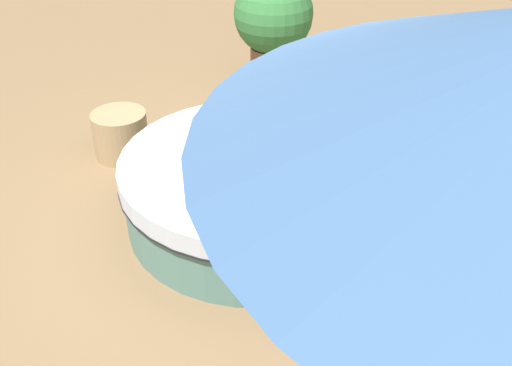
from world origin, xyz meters
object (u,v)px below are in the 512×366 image
throw_pillow_1 (309,174)px  throw_pillow_3 (325,140)px  patio_chair (505,143)px  round_bed (256,188)px  planter (273,22)px  throw_pillow_0 (277,191)px  side_table (121,134)px  throw_pillow_4 (310,124)px  throw_pillow_2 (330,157)px

throw_pillow_1 → throw_pillow_3: 0.51m
throw_pillow_1 → patio_chair: bearing=96.2°
round_bed → throw_pillow_1: bearing=28.9°
round_bed → planter: size_ratio=1.66×
throw_pillow_1 → planter: 3.03m
round_bed → throw_pillow_0: (0.58, -0.01, 0.35)m
throw_pillow_1 → patio_chair: patio_chair is taller
patio_chair → side_table: patio_chair is taller
throw_pillow_3 → planter: (-2.54, 0.32, 0.08)m
throw_pillow_1 → side_table: throw_pillow_1 is taller
round_bed → throw_pillow_1: throw_pillow_1 is taller
planter → patio_chair: bearing=20.6°
round_bed → throw_pillow_3: (0.02, 0.52, 0.35)m
throw_pillow_4 → patio_chair: bearing=68.8°
throw_pillow_1 → side_table: bearing=-145.2°
throw_pillow_0 → throw_pillow_3: (-0.56, 0.53, 0.00)m
throw_pillow_3 → throw_pillow_2: bearing=-12.7°
throw_pillow_2 → throw_pillow_4: size_ratio=1.20×
throw_pillow_4 → planter: size_ratio=0.33×
throw_pillow_3 → throw_pillow_0: bearing=-43.5°
patio_chair → throw_pillow_1: bearing=-52.3°
throw_pillow_1 → throw_pillow_4: (-0.72, 0.25, -0.02)m
throw_pillow_1 → patio_chair: 1.65m
round_bed → throw_pillow_3: bearing=87.9°
throw_pillow_2 → side_table: (-1.55, -1.41, -0.44)m
throw_pillow_0 → throw_pillow_4: size_ratio=1.05×
throw_pillow_4 → throw_pillow_0: bearing=-31.3°
round_bed → throw_pillow_3: 0.63m
throw_pillow_2 → patio_chair: (-0.01, 1.43, -0.09)m
throw_pillow_3 → patio_chair: patio_chair is taller
throw_pillow_1 → planter: (-2.98, 0.59, 0.06)m
throw_pillow_0 → throw_pillow_1: size_ratio=0.86×
throw_pillow_3 → throw_pillow_4: (-0.28, -0.02, -0.00)m
throw_pillow_3 → throw_pillow_4: throw_pillow_3 is taller
round_bed → throw_pillow_2: bearing=58.4°
throw_pillow_1 → side_table: 2.14m
round_bed → throw_pillow_4: bearing=117.4°
throw_pillow_3 → throw_pillow_4: 0.28m
side_table → throw_pillow_3: bearing=48.8°
throw_pillow_2 → planter: (-2.81, 0.38, 0.07)m
throw_pillow_0 → side_table: size_ratio=0.87×
planter → throw_pillow_1: bearing=-11.2°
throw_pillow_2 → throw_pillow_3: size_ratio=1.20×
throw_pillow_0 → patio_chair: patio_chair is taller
throw_pillow_0 → throw_pillow_4: bearing=148.7°
throw_pillow_0 → throw_pillow_2: (-0.29, 0.47, 0.02)m
throw_pillow_0 → planter: size_ratio=0.35×
throw_pillow_0 → throw_pillow_2: bearing=121.9°
planter → side_table: (1.25, -1.79, -0.51)m
throw_pillow_0 → patio_chair: 1.92m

